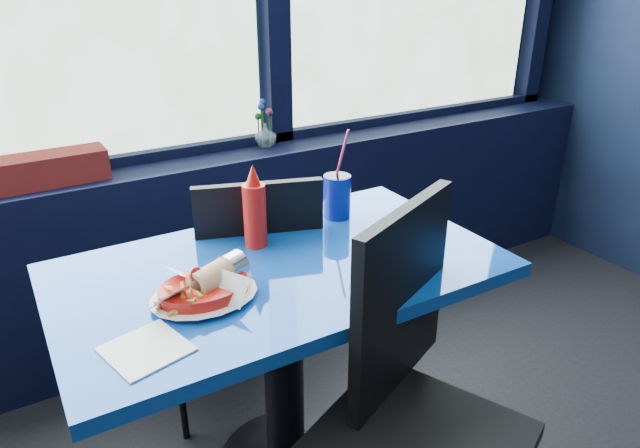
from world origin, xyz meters
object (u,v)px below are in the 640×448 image
(near_table, at_px, (282,320))
(ketchup_bottle, at_px, (255,211))
(chair_near_front, at_px, (410,391))
(flower_vase, at_px, (265,132))
(soda_cup, at_px, (337,195))
(food_basket, at_px, (206,287))
(planter_box, at_px, (26,173))
(chair_near_back, at_px, (239,284))

(near_table, distance_m, ketchup_bottle, 0.32)
(chair_near_front, bearing_deg, flower_vase, 54.39)
(soda_cup, bearing_deg, food_basket, -154.16)
(ketchup_bottle, bearing_deg, planter_box, 126.38)
(chair_near_front, distance_m, ketchup_bottle, 0.65)
(chair_near_back, xyz_separation_m, soda_cup, (0.31, -0.13, 0.30))
(chair_near_back, height_order, soda_cup, soda_cup)
(chair_near_front, bearing_deg, food_basket, 110.24)
(soda_cup, bearing_deg, flower_vase, 83.63)
(ketchup_bottle, bearing_deg, chair_near_front, -77.45)
(chair_near_back, xyz_separation_m, planter_box, (-0.54, 0.53, 0.33))
(food_basket, relative_size, soda_cup, 0.81)
(chair_near_back, height_order, flower_vase, flower_vase)
(near_table, bearing_deg, chair_near_back, 89.45)
(planter_box, bearing_deg, food_basket, -73.45)
(near_table, relative_size, planter_box, 2.25)
(chair_near_front, distance_m, soda_cup, 0.70)
(chair_near_back, relative_size, flower_vase, 4.57)
(chair_near_back, height_order, ketchup_bottle, ketchup_bottle)
(planter_box, distance_m, soda_cup, 1.07)
(food_basket, bearing_deg, near_table, 16.47)
(chair_near_back, relative_size, ketchup_bottle, 3.67)
(planter_box, bearing_deg, soda_cup, -39.35)
(planter_box, relative_size, ketchup_bottle, 2.15)
(near_table, distance_m, soda_cup, 0.45)
(planter_box, relative_size, flower_vase, 2.67)
(flower_vase, height_order, ketchup_bottle, same)
(chair_near_front, distance_m, chair_near_back, 0.77)
(chair_near_front, xyz_separation_m, soda_cup, (0.19, 0.63, 0.25))
(near_table, distance_m, planter_box, 1.05)
(ketchup_bottle, xyz_separation_m, soda_cup, (0.31, 0.06, -0.04))
(planter_box, height_order, flower_vase, flower_vase)
(flower_vase, bearing_deg, chair_near_front, -101.36)
(near_table, distance_m, chair_near_back, 0.33)
(flower_vase, relative_size, soda_cup, 0.67)
(chair_near_front, xyz_separation_m, chair_near_back, (-0.12, 0.75, -0.05))
(flower_vase, bearing_deg, ketchup_bottle, -117.72)
(chair_near_front, bearing_deg, soda_cup, 49.12)
(chair_near_back, distance_m, planter_box, 0.83)
(planter_box, xyz_separation_m, ketchup_bottle, (0.53, -0.72, 0.01))
(chair_near_back, relative_size, food_basket, 3.77)
(near_table, xyz_separation_m, food_basket, (-0.24, -0.07, 0.21))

